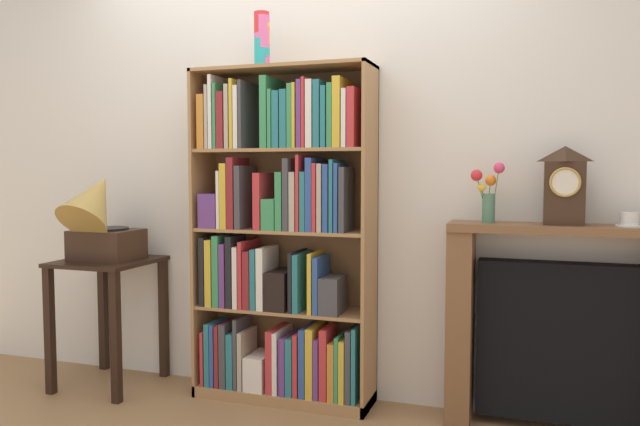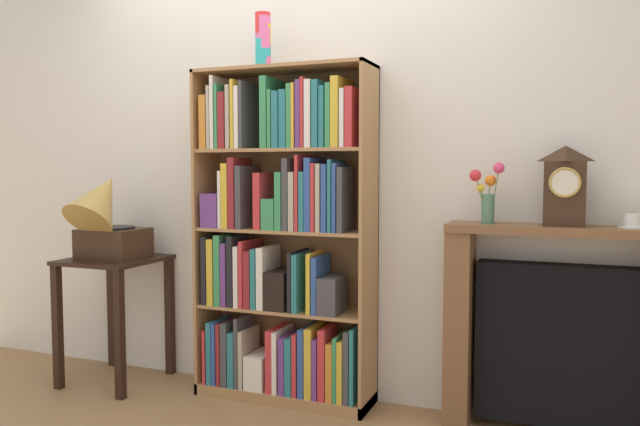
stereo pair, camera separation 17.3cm
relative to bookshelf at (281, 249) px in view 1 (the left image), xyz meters
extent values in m
cube|color=#997047|center=(0.01, -0.14, -0.83)|extent=(8.04, 6.40, 0.02)
cube|color=silver|center=(0.19, 0.19, 0.48)|extent=(5.04, 0.08, 2.60)
cube|color=#A87A4C|center=(-0.46, 0.01, 0.07)|extent=(0.02, 0.29, 1.78)
cube|color=#A87A4C|center=(0.49, 0.01, 0.07)|extent=(0.02, 0.29, 1.78)
cube|color=brown|center=(0.01, 0.15, 0.07)|extent=(0.97, 0.01, 1.78)
cube|color=#A87A4C|center=(0.01, 0.01, 0.95)|extent=(0.97, 0.29, 0.02)
cube|color=#A87A4C|center=(0.01, 0.01, -0.79)|extent=(0.97, 0.29, 0.06)
cube|color=#C63338|center=(-0.42, 0.00, -0.61)|extent=(0.02, 0.24, 0.30)
cube|color=teal|center=(-0.39, -0.02, -0.59)|extent=(0.03, 0.21, 0.34)
cube|color=#2D519E|center=(-0.36, -0.03, -0.59)|extent=(0.02, 0.20, 0.34)
cube|color=maroon|center=(-0.33, -0.01, -0.59)|extent=(0.02, 0.23, 0.34)
cube|color=#424247|center=(-0.29, -0.01, -0.58)|extent=(0.04, 0.23, 0.35)
cube|color=teal|center=(-0.25, 0.00, -0.61)|extent=(0.04, 0.24, 0.30)
cube|color=#424247|center=(-0.22, -0.02, -0.57)|extent=(0.02, 0.20, 0.38)
cube|color=#B2A893|center=(-0.19, -0.02, -0.60)|extent=(0.02, 0.21, 0.31)
cube|color=white|center=(-0.11, -0.02, -0.67)|extent=(0.11, 0.22, 0.18)
cube|color=#C63338|center=(-0.02, -0.01, -0.59)|extent=(0.04, 0.24, 0.34)
cube|color=white|center=(0.02, -0.01, -0.59)|extent=(0.03, 0.24, 0.33)
cube|color=#663884|center=(0.05, -0.02, -0.61)|extent=(0.03, 0.22, 0.30)
cube|color=teal|center=(0.09, -0.01, -0.61)|extent=(0.04, 0.22, 0.30)
cube|color=#C63338|center=(0.13, -0.01, -0.59)|extent=(0.02, 0.23, 0.33)
cube|color=#2D519E|center=(0.16, -0.01, -0.58)|extent=(0.03, 0.24, 0.36)
cube|color=gold|center=(0.20, -0.01, -0.58)|extent=(0.04, 0.23, 0.36)
cube|color=#663884|center=(0.24, 0.00, -0.60)|extent=(0.03, 0.24, 0.32)
cube|color=#C63338|center=(0.28, -0.03, -0.57)|extent=(0.04, 0.19, 0.37)
cube|color=orange|center=(0.32, -0.01, -0.61)|extent=(0.03, 0.24, 0.30)
cube|color=#388E56|center=(0.35, -0.03, -0.59)|extent=(0.02, 0.19, 0.33)
cube|color=gold|center=(0.37, -0.02, -0.60)|extent=(0.03, 0.22, 0.32)
cube|color=#424247|center=(0.41, -0.02, -0.57)|extent=(0.03, 0.21, 0.37)
cube|color=teal|center=(0.44, 0.00, -0.57)|extent=(0.02, 0.24, 0.38)
cube|color=#A87A4C|center=(0.01, 0.01, -0.32)|extent=(0.93, 0.27, 0.02)
cube|color=black|center=(-0.41, -0.02, -0.13)|extent=(0.03, 0.20, 0.37)
cube|color=gold|center=(-0.37, -0.01, -0.14)|extent=(0.04, 0.24, 0.36)
cube|color=#388E56|center=(-0.33, -0.03, -0.12)|extent=(0.04, 0.19, 0.39)
cube|color=#663884|center=(-0.29, -0.01, -0.14)|extent=(0.03, 0.22, 0.34)
cube|color=black|center=(-0.25, -0.03, -0.12)|extent=(0.03, 0.19, 0.38)
cube|color=white|center=(-0.21, -0.03, -0.15)|extent=(0.03, 0.20, 0.33)
cube|color=#C63338|center=(-0.18, 0.00, -0.14)|extent=(0.02, 0.24, 0.36)
cube|color=maroon|center=(-0.15, -0.02, -0.16)|extent=(0.04, 0.22, 0.31)
cube|color=teal|center=(-0.11, -0.03, -0.16)|extent=(0.03, 0.19, 0.32)
cube|color=white|center=(-0.07, -0.01, -0.15)|extent=(0.04, 0.22, 0.33)
cube|color=black|center=(0.01, -0.02, -0.21)|extent=(0.12, 0.21, 0.20)
cube|color=black|center=(0.10, 0.00, -0.16)|extent=(0.02, 0.25, 0.31)
cube|color=teal|center=(0.13, -0.02, -0.16)|extent=(0.03, 0.22, 0.30)
cube|color=gold|center=(0.20, -0.02, -0.16)|extent=(0.02, 0.20, 0.31)
cube|color=#2D519E|center=(0.24, -0.02, -0.17)|extent=(0.03, 0.21, 0.29)
cube|color=#424247|center=(0.30, -0.03, -0.22)|extent=(0.10, 0.19, 0.19)
cube|color=#A87A4C|center=(0.01, 0.01, 0.10)|extent=(0.93, 0.27, 0.02)
cube|color=#663884|center=(-0.37, -0.02, 0.20)|extent=(0.10, 0.22, 0.18)
cube|color=white|center=(-0.31, -0.03, 0.26)|extent=(0.02, 0.19, 0.31)
cube|color=gold|center=(-0.28, -0.02, 0.28)|extent=(0.04, 0.22, 0.35)
cube|color=maroon|center=(-0.24, -0.02, 0.30)|extent=(0.04, 0.21, 0.38)
cube|color=#424247|center=(-0.20, -0.02, 0.28)|extent=(0.03, 0.21, 0.33)
cube|color=#C63338|center=(-0.09, -0.02, 0.26)|extent=(0.04, 0.21, 0.30)
cube|color=#388E56|center=(-0.02, -0.02, 0.19)|extent=(0.07, 0.20, 0.16)
cube|color=#388E56|center=(0.04, -0.02, 0.26)|extent=(0.04, 0.22, 0.30)
cube|color=#424247|center=(0.08, -0.01, 0.29)|extent=(0.03, 0.24, 0.37)
cube|color=#B2A893|center=(0.11, -0.02, 0.26)|extent=(0.03, 0.20, 0.30)
cube|color=#C63338|center=(0.14, 0.00, 0.30)|extent=(0.02, 0.24, 0.39)
cube|color=teal|center=(0.17, -0.02, 0.26)|extent=(0.03, 0.20, 0.30)
cube|color=#2D519E|center=(0.20, -0.02, 0.30)|extent=(0.03, 0.21, 0.37)
cube|color=#C63338|center=(0.23, -0.03, 0.28)|extent=(0.02, 0.19, 0.35)
cube|color=#B2A893|center=(0.26, -0.01, 0.28)|extent=(0.02, 0.23, 0.34)
cube|color=#2D519E|center=(0.29, -0.02, 0.28)|extent=(0.03, 0.21, 0.34)
cube|color=teal|center=(0.32, -0.02, 0.29)|extent=(0.02, 0.21, 0.36)
cube|color=#2D519E|center=(0.34, -0.03, 0.28)|extent=(0.02, 0.20, 0.35)
cube|color=#424247|center=(0.37, -0.03, 0.27)|extent=(0.03, 0.19, 0.33)
cube|color=#A87A4C|center=(0.01, 0.01, 0.52)|extent=(0.93, 0.27, 0.02)
cube|color=orange|center=(-0.41, -0.03, 0.68)|extent=(0.04, 0.20, 0.29)
cube|color=#B2A893|center=(-0.37, -0.03, 0.70)|extent=(0.02, 0.19, 0.34)
cube|color=white|center=(-0.35, -0.03, 0.73)|extent=(0.02, 0.20, 0.39)
cube|color=#388E56|center=(-0.32, -0.01, 0.70)|extent=(0.02, 0.23, 0.34)
cube|color=maroon|center=(-0.29, -0.01, 0.68)|extent=(0.04, 0.23, 0.30)
cube|color=#B2A893|center=(-0.25, -0.02, 0.70)|extent=(0.02, 0.21, 0.33)
cube|color=gold|center=(-0.23, -0.02, 0.71)|extent=(0.02, 0.22, 0.36)
cube|color=white|center=(-0.20, -0.01, 0.70)|extent=(0.02, 0.23, 0.33)
cube|color=#424247|center=(-0.18, -0.01, 0.71)|extent=(0.02, 0.24, 0.35)
cube|color=#388E56|center=(-0.04, -0.01, 0.72)|extent=(0.04, 0.24, 0.37)
cube|color=#388E56|center=(-0.01, -0.03, 0.68)|extent=(0.02, 0.20, 0.30)
cube|color=teal|center=(0.02, -0.02, 0.68)|extent=(0.04, 0.22, 0.29)
cube|color=teal|center=(0.06, -0.02, 0.68)|extent=(0.04, 0.21, 0.29)
cube|color=#388E56|center=(0.10, -0.01, 0.69)|extent=(0.02, 0.24, 0.32)
cube|color=gold|center=(0.12, -0.03, 0.70)|extent=(0.02, 0.19, 0.32)
cube|color=#663884|center=(0.15, 0.00, 0.70)|extent=(0.02, 0.25, 0.34)
cube|color=#C63338|center=(0.17, -0.02, 0.71)|extent=(0.02, 0.22, 0.35)
cube|color=white|center=(0.20, -0.02, 0.70)|extent=(0.03, 0.21, 0.34)
cube|color=teal|center=(0.24, -0.01, 0.70)|extent=(0.03, 0.23, 0.33)
cube|color=teal|center=(0.28, -0.03, 0.69)|extent=(0.03, 0.19, 0.30)
cube|color=#388E56|center=(0.31, -0.01, 0.69)|extent=(0.03, 0.22, 0.32)
cube|color=gold|center=(0.34, -0.01, 0.71)|extent=(0.04, 0.23, 0.35)
cube|color=white|center=(0.38, -0.03, 0.68)|extent=(0.02, 0.19, 0.29)
cube|color=#C63338|center=(0.42, -0.02, 0.68)|extent=(0.04, 0.21, 0.29)
cylinder|color=#28B2B7|center=(-0.09, -0.02, 1.01)|extent=(0.08, 0.08, 0.11)
cylinder|color=pink|center=(-0.09, -0.02, 1.03)|extent=(0.08, 0.08, 0.11)
cylinder|color=#28B2B7|center=(-0.09, -0.02, 1.05)|extent=(0.08, 0.08, 0.11)
cylinder|color=#28B2B7|center=(-0.09, -0.02, 1.07)|extent=(0.08, 0.08, 0.11)
cylinder|color=white|center=(-0.09, -0.02, 1.09)|extent=(0.08, 0.08, 0.11)
cylinder|color=pink|center=(-0.09, -0.02, 1.11)|extent=(0.08, 0.08, 0.11)
cylinder|color=yellow|center=(-0.09, -0.02, 1.13)|extent=(0.08, 0.08, 0.11)
cylinder|color=blue|center=(-0.09, -0.02, 1.15)|extent=(0.08, 0.08, 0.11)
cylinder|color=pink|center=(-0.09, -0.02, 1.17)|extent=(0.08, 0.08, 0.11)
cylinder|color=red|center=(-0.09, -0.02, 1.19)|extent=(0.08, 0.08, 0.11)
cube|color=black|center=(-1.02, -0.11, -0.10)|extent=(0.50, 0.52, 0.02)
cube|color=black|center=(-1.24, -0.33, -0.46)|extent=(0.04, 0.04, 0.71)
cube|color=black|center=(-0.81, -0.33, -0.46)|extent=(0.04, 0.04, 0.71)
cube|color=black|center=(-1.24, 0.12, -0.46)|extent=(0.04, 0.04, 0.71)
cube|color=black|center=(-0.81, 0.12, -0.46)|extent=(0.04, 0.04, 0.71)
cube|color=#382316|center=(-1.02, -0.11, 0.00)|extent=(0.35, 0.29, 0.17)
cylinder|color=black|center=(-1.02, -0.11, 0.09)|extent=(0.24, 0.24, 0.01)
cylinder|color=#B79347|center=(-1.02, -0.15, 0.11)|extent=(0.03, 0.03, 0.06)
cone|color=#B79347|center=(-1.02, -0.21, 0.26)|extent=(0.29, 0.43, 0.43)
cube|color=brown|center=(1.41, 0.03, 0.15)|extent=(1.05, 0.24, 0.04)
cube|color=brown|center=(0.94, 0.03, -0.34)|extent=(0.12, 0.22, 0.95)
cube|color=black|center=(1.41, 0.07, -0.39)|extent=(0.77, 0.12, 0.76)
cube|color=#382316|center=(1.40, 0.03, 0.31)|extent=(0.18, 0.13, 0.29)
pyramid|color=#382316|center=(1.40, 0.03, 0.50)|extent=(0.18, 0.13, 0.07)
cylinder|color=silver|center=(1.40, -0.04, 0.37)|extent=(0.12, 0.01, 0.12)
torus|color=#B79347|center=(1.40, -0.04, 0.37)|extent=(0.14, 0.01, 0.14)
cylinder|color=#4C7A60|center=(1.07, 0.03, 0.24)|extent=(0.06, 0.06, 0.14)
cylinder|color=#4C753D|center=(1.06, 0.06, 0.28)|extent=(0.02, 0.04, 0.19)
sphere|color=orange|center=(1.07, 0.07, 0.37)|extent=(0.05, 0.05, 0.05)
cylinder|color=#4C753D|center=(1.09, 0.04, 0.31)|extent=(0.04, 0.01, 0.25)
sphere|color=#EA4275|center=(1.11, 0.05, 0.43)|extent=(0.05, 0.05, 0.05)
cylinder|color=#4C753D|center=(1.04, 0.02, 0.29)|extent=(0.06, 0.04, 0.21)
sphere|color=red|center=(1.01, 0.00, 0.40)|extent=(0.05, 0.05, 0.05)
cylinder|color=#4C753D|center=(1.05, 0.02, 0.26)|extent=(0.03, 0.02, 0.16)
sphere|color=yellow|center=(1.03, 0.01, 0.34)|extent=(0.04, 0.04, 0.04)
cylinder|color=white|center=(1.68, 0.03, 0.17)|extent=(0.12, 0.12, 0.01)
cylinder|color=white|center=(1.68, 0.03, 0.20)|extent=(0.07, 0.07, 0.06)
camera|label=1|loc=(1.26, -3.06, 0.43)|focal=35.03mm
camera|label=2|loc=(1.42, -3.00, 0.43)|focal=35.03mm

